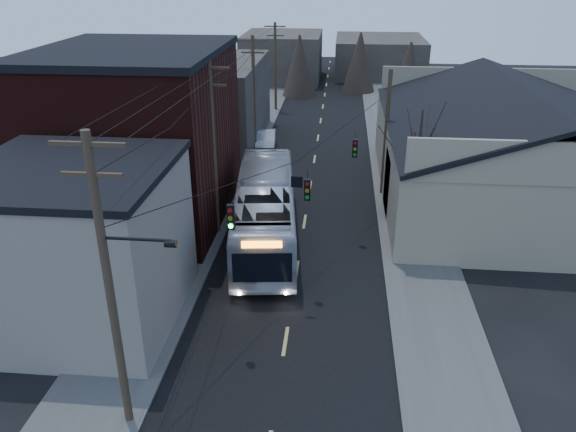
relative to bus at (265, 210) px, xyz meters
The scene contains 13 objects.
road_surface 12.93m from the bus, 80.66° to the left, with size 9.00×110.00×0.02m, color black.
sidewalk_left 13.50m from the bus, 109.31° to the left, with size 4.00×110.00×0.12m, color #474744.
sidewalk_right 15.37m from the bus, 55.81° to the left, with size 4.00×110.00×0.12m, color #474744.
building_clapboard 10.99m from the bus, 129.58° to the right, with size 8.00×8.00×7.00m, color slate.
building_brick 8.91m from the bus, 161.67° to the left, with size 10.00×12.00×10.00m, color black.
building_left_far 20.11m from the bus, 111.73° to the left, with size 9.00×14.00×7.00m, color #36312B.
warehouse 16.91m from the bus, 26.83° to the left, with size 16.16×20.60×7.73m.
building_far_left 47.80m from the bus, 94.71° to the left, with size 10.00×12.00×6.00m, color #36312B.
building_far_right 53.41m from the bus, 80.21° to the left, with size 12.00×14.00×5.00m, color #36312B.
bare_tree 9.13m from the bus, 17.01° to the left, with size 0.40×0.40×7.20m, color black.
utility_lines 7.50m from the bus, 98.71° to the left, with size 11.24×45.28×10.50m.
bus is the anchor object (origin of this frame).
parked_car 17.20m from the bus, 97.44° to the left, with size 1.60×4.58×1.51m, color #B8BBC1.
Camera 1 is at (1.94, -11.31, 14.72)m, focal length 35.00 mm.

